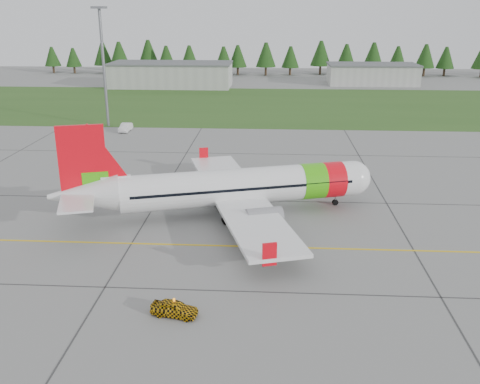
{
  "coord_description": "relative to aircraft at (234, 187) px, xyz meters",
  "views": [
    {
      "loc": [
        -2.61,
        -35.23,
        19.98
      ],
      "look_at": [
        -5.54,
        13.21,
        3.31
      ],
      "focal_mm": 40.0,
      "sensor_mm": 36.0,
      "label": 1
    }
  ],
  "objects": [
    {
      "name": "ground",
      "position": [
        6.31,
        -15.98,
        -2.87
      ],
      "size": [
        320.0,
        320.0,
        0.0
      ],
      "primitive_type": "plane",
      "color": "gray",
      "rests_on": "ground"
    },
    {
      "name": "aircraft",
      "position": [
        0.0,
        0.0,
        0.0
      ],
      "size": [
        32.03,
        30.26,
        9.95
      ],
      "rotation": [
        0.0,
        0.0,
        0.29
      ],
      "color": "white",
      "rests_on": "ground"
    },
    {
      "name": "follow_me_car",
      "position": [
        -2.73,
        -19.54,
        -1.23
      ],
      "size": [
        1.35,
        1.51,
        3.28
      ],
      "primitive_type": "imported",
      "rotation": [
        0.0,
        0.0,
        1.38
      ],
      "color": "#F0B10D",
      "rests_on": "ground"
    },
    {
      "name": "service_van",
      "position": [
        -21.43,
        37.83,
        -0.76
      ],
      "size": [
        1.52,
        1.44,
        4.22
      ],
      "primitive_type": "imported",
      "rotation": [
        0.0,
        0.0,
        -0.03
      ],
      "color": "silver",
      "rests_on": "ground"
    },
    {
      "name": "grass_strip",
      "position": [
        6.31,
        66.02,
        -2.86
      ],
      "size": [
        320.0,
        50.0,
        0.03
      ],
      "primitive_type": "cube",
      "color": "#30561E",
      "rests_on": "ground"
    },
    {
      "name": "taxi_guideline",
      "position": [
        6.31,
        -7.98,
        -2.86
      ],
      "size": [
        120.0,
        0.25,
        0.02
      ],
      "primitive_type": "cube",
      "color": "gold",
      "rests_on": "ground"
    },
    {
      "name": "hangar_west",
      "position": [
        -23.69,
        94.02,
        0.13
      ],
      "size": [
        32.0,
        14.0,
        6.0
      ],
      "primitive_type": "cube",
      "color": "#A8A8A3",
      "rests_on": "ground"
    },
    {
      "name": "hangar_east",
      "position": [
        31.31,
        102.02,
        -0.27
      ],
      "size": [
        24.0,
        12.0,
        5.2
      ],
      "primitive_type": "cube",
      "color": "#A8A8A3",
      "rests_on": "ground"
    },
    {
      "name": "floodlight_mast",
      "position": [
        -25.69,
        42.02,
        7.13
      ],
      "size": [
        0.5,
        0.5,
        20.0
      ],
      "primitive_type": "cylinder",
      "color": "slate",
      "rests_on": "ground"
    },
    {
      "name": "treeline",
      "position": [
        6.31,
        122.02,
        2.13
      ],
      "size": [
        160.0,
        8.0,
        10.0
      ],
      "primitive_type": null,
      "color": "#1C3F14",
      "rests_on": "ground"
    }
  ]
}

